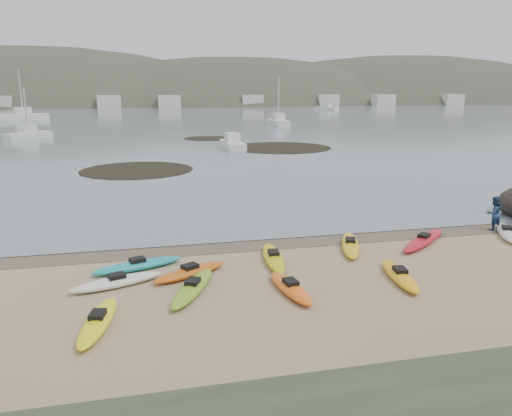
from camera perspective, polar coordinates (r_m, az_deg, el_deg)
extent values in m
plane|color=tan|center=(22.10, 0.00, -3.78)|extent=(600.00, 600.00, 0.00)
plane|color=brown|center=(21.82, 0.18, -4.00)|extent=(60.00, 60.00, 0.00)
plane|color=slate|center=(320.65, -12.38, 12.20)|extent=(1200.00, 1200.00, 0.00)
ellipsoid|color=#F9F115|center=(15.15, -17.60, -12.26)|extent=(1.32, 3.34, 0.34)
ellipsoid|color=orange|center=(16.72, 3.96, -9.09)|extent=(1.08, 3.03, 0.34)
ellipsoid|color=silver|center=(17.80, -15.61, -8.14)|extent=(3.27, 1.73, 0.34)
ellipsoid|color=yellow|center=(18.42, 16.10, -7.43)|extent=(1.19, 3.29, 0.34)
ellipsoid|color=teal|center=(19.18, -13.38, -6.40)|extent=(3.49, 1.72, 0.34)
ellipsoid|color=#CF5E12|center=(18.18, -7.55, -7.26)|extent=(2.98, 2.09, 0.34)
ellipsoid|color=silver|center=(25.51, 26.73, -2.49)|extent=(2.26, 3.21, 0.34)
ellipsoid|color=#7FB123|center=(16.83, -7.23, -9.01)|extent=(2.14, 3.50, 0.34)
ellipsoid|color=yellow|center=(21.38, 10.72, -4.16)|extent=(1.90, 3.60, 0.34)
ellipsoid|color=red|center=(22.82, 18.61, -3.51)|extent=(3.71, 3.16, 0.34)
ellipsoid|color=yellow|center=(19.47, 2.00, -5.71)|extent=(1.07, 3.54, 0.34)
imported|color=navy|center=(26.12, 25.52, -0.54)|extent=(0.86, 0.71, 1.63)
cylinder|color=black|center=(41.81, -13.46, 4.22)|extent=(9.13, 9.13, 0.04)
cylinder|color=black|center=(55.98, 2.83, 6.90)|extent=(11.26, 11.26, 0.04)
cylinder|color=black|center=(66.29, -5.50, 7.91)|extent=(6.31, 6.31, 0.04)
cube|color=silver|center=(72.62, -24.57, 7.58)|extent=(5.53, 5.94, 0.89)
cube|color=silver|center=(54.89, -2.70, 7.21)|extent=(1.87, 6.52, 0.91)
cube|color=silver|center=(88.49, 2.55, 9.75)|extent=(2.35, 8.23, 1.15)
cube|color=silver|center=(114.47, -25.07, 9.45)|extent=(9.98, 6.52, 1.36)
cube|color=silver|center=(149.11, 8.07, 11.21)|extent=(5.48, 7.30, 1.02)
ellipsoid|color=#384235|center=(220.65, -23.51, 6.15)|extent=(220.00, 120.00, 80.00)
ellipsoid|color=#384235|center=(215.38, -2.27, 7.84)|extent=(200.00, 110.00, 68.00)
ellipsoid|color=#384235|center=(254.48, 16.63, 7.78)|extent=(230.00, 130.00, 76.00)
cube|color=beige|center=(169.75, -26.11, 10.77)|extent=(7.00, 5.00, 4.00)
cube|color=beige|center=(166.14, -17.89, 11.45)|extent=(7.00, 5.00, 4.00)
cube|color=beige|center=(165.96, -9.44, 11.91)|extent=(7.00, 5.00, 4.00)
cube|color=beige|center=(169.21, -1.12, 12.12)|extent=(7.00, 5.00, 4.00)
cube|color=beige|center=(175.71, 6.74, 12.09)|extent=(7.00, 5.00, 4.00)
cube|color=beige|center=(185.12, 13.91, 11.87)|extent=(7.00, 5.00, 4.00)
cube|color=beige|center=(197.02, 20.29, 11.52)|extent=(7.00, 5.00, 4.00)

